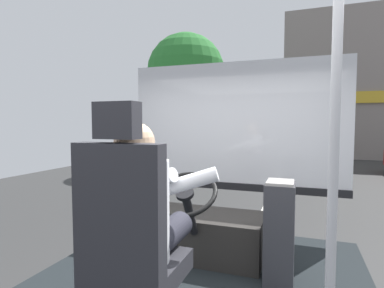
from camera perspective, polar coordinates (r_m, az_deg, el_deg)
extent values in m
cube|color=#323232|center=(10.90, 15.55, -6.49)|extent=(18.00, 44.00, 0.05)
cube|color=silver|center=(10.89, 15.56, -6.35)|extent=(0.12, 39.60, 0.00)
cube|color=#28282D|center=(1.89, -9.85, -21.85)|extent=(0.48, 0.48, 0.12)
cube|color=#28282D|center=(1.60, -13.44, -11.73)|extent=(0.48, 0.10, 0.66)
cube|color=#28282D|center=(1.54, -13.70, 4.27)|extent=(0.22, 0.10, 0.18)
cylinder|color=#282833|center=(1.92, -5.01, -16.69)|extent=(0.17, 0.50, 0.17)
cylinder|color=#282833|center=(2.00, -10.02, -15.88)|extent=(0.17, 0.50, 0.17)
cylinder|color=silver|center=(1.74, -10.47, -12.15)|extent=(0.37, 0.37, 0.56)
cube|color=black|center=(1.89, -7.54, -8.78)|extent=(0.06, 0.01, 0.34)
sphere|color=tan|center=(1.68, -10.63, 0.32)|extent=(0.22, 0.22, 0.22)
cylinder|color=silver|center=(1.89, -3.46, -7.87)|extent=(0.56, 0.22, 0.25)
cylinder|color=silver|center=(1.99, -9.66, -7.32)|extent=(0.56, 0.22, 0.25)
cube|color=#282623|center=(3.02, 2.23, -16.41)|extent=(1.10, 0.56, 0.40)
cylinder|color=black|center=(2.57, -0.43, -12.78)|extent=(0.07, 0.28, 0.41)
torus|color=black|center=(2.42, -1.34, -9.17)|extent=(0.51, 0.46, 0.29)
cylinder|color=black|center=(2.42, -1.34, -9.17)|extent=(0.14, 0.14, 0.10)
cylinder|color=#B7B7BC|center=(1.50, 24.81, -1.78)|extent=(0.04, 0.04, 2.21)
cube|color=#333338|center=(2.56, 15.89, -15.70)|extent=(0.22, 0.28, 0.78)
cube|color=#9E9993|center=(2.46, 16.06, -6.82)|extent=(0.20, 0.25, 0.02)
cube|color=silver|center=(3.60, 7.81, 3.90)|extent=(2.50, 0.01, 1.40)
cube|color=black|center=(3.67, 7.71, -7.72)|extent=(2.50, 0.08, 0.08)
cylinder|color=#4C3828|center=(12.71, -1.13, 1.93)|extent=(0.28, 0.28, 2.96)
sphere|color=#28742D|center=(12.87, -1.14, 13.12)|extent=(3.14, 3.14, 3.14)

